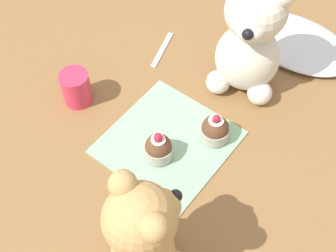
{
  "coord_description": "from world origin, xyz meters",
  "views": [
    {
      "loc": [
        0.32,
        -0.42,
        0.78
      ],
      "look_at": [
        0.0,
        0.0,
        0.06
      ],
      "focal_mm": 50.0,
      "sensor_mm": 36.0,
      "label": 1
    }
  ],
  "objects_px": {
    "cupcake_near_tan_bear": "(158,148)",
    "teaspoon": "(162,49)",
    "teddy_bear_cream": "(250,40)",
    "teddy_bear_tan": "(143,233)",
    "juice_glass": "(76,88)",
    "cupcake_near_cream_bear": "(215,129)"
  },
  "relations": [
    {
      "from": "teddy_bear_cream",
      "to": "teaspoon",
      "type": "xyz_separation_m",
      "value": [
        -0.2,
        -0.03,
        -0.13
      ]
    },
    {
      "from": "teddy_bear_cream",
      "to": "cupcake_near_tan_bear",
      "type": "bearing_deg",
      "value": -114.46
    },
    {
      "from": "teaspoon",
      "to": "cupcake_near_cream_bear",
      "type": "bearing_deg",
      "value": -136.42
    },
    {
      "from": "cupcake_near_cream_bear",
      "to": "juice_glass",
      "type": "height_order",
      "value": "juice_glass"
    },
    {
      "from": "teddy_bear_tan",
      "to": "cupcake_near_tan_bear",
      "type": "xyz_separation_m",
      "value": [
        -0.11,
        0.18,
        -0.09
      ]
    },
    {
      "from": "cupcake_near_tan_bear",
      "to": "teddy_bear_tan",
      "type": "bearing_deg",
      "value": -57.45
    },
    {
      "from": "teddy_bear_cream",
      "to": "cupcake_near_cream_bear",
      "type": "height_order",
      "value": "teddy_bear_cream"
    },
    {
      "from": "cupcake_near_tan_bear",
      "to": "teddy_bear_cream",
      "type": "bearing_deg",
      "value": 84.03
    },
    {
      "from": "teddy_bear_tan",
      "to": "cupcake_near_tan_bear",
      "type": "distance_m",
      "value": 0.23
    },
    {
      "from": "teddy_bear_cream",
      "to": "juice_glass",
      "type": "height_order",
      "value": "teddy_bear_cream"
    },
    {
      "from": "cupcake_near_cream_bear",
      "to": "juice_glass",
      "type": "xyz_separation_m",
      "value": [
        -0.29,
        -0.09,
        0.01
      ]
    },
    {
      "from": "teddy_bear_cream",
      "to": "juice_glass",
      "type": "bearing_deg",
      "value": -153.46
    },
    {
      "from": "cupcake_near_tan_bear",
      "to": "juice_glass",
      "type": "distance_m",
      "value": 0.23
    },
    {
      "from": "juice_glass",
      "to": "teaspoon",
      "type": "bearing_deg",
      "value": 77.57
    },
    {
      "from": "teddy_bear_tan",
      "to": "teaspoon",
      "type": "xyz_separation_m",
      "value": [
        -0.29,
        0.41,
        -0.11
      ]
    },
    {
      "from": "teddy_bear_cream",
      "to": "teaspoon",
      "type": "height_order",
      "value": "teddy_bear_cream"
    },
    {
      "from": "cupcake_near_tan_bear",
      "to": "teaspoon",
      "type": "bearing_deg",
      "value": 126.74
    },
    {
      "from": "cupcake_near_tan_bear",
      "to": "teaspoon",
      "type": "height_order",
      "value": "cupcake_near_tan_bear"
    },
    {
      "from": "juice_glass",
      "to": "teaspoon",
      "type": "height_order",
      "value": "juice_glass"
    },
    {
      "from": "cupcake_near_cream_bear",
      "to": "cupcake_near_tan_bear",
      "type": "height_order",
      "value": "cupcake_near_tan_bear"
    },
    {
      "from": "teddy_bear_cream",
      "to": "teddy_bear_tan",
      "type": "height_order",
      "value": "teddy_bear_cream"
    },
    {
      "from": "teddy_bear_cream",
      "to": "cupcake_near_cream_bear",
      "type": "xyz_separation_m",
      "value": [
        0.03,
        -0.16,
        -0.1
      ]
    }
  ]
}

